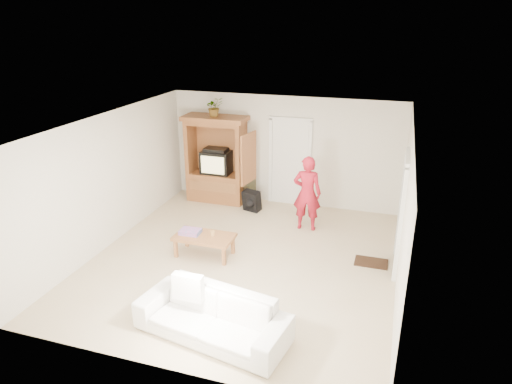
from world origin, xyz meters
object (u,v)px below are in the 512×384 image
man (307,193)px  sofa (212,316)px  armoire (218,165)px  coffee_table (204,238)px

man → sofa: bearing=78.4°
armoire → man: armoire is taller
sofa → coffee_table: size_ratio=1.96×
armoire → man: (2.41, -0.97, -0.10)m
armoire → coffee_table: bearing=-73.4°
armoire → coffee_table: armoire is taller
man → coffee_table: bearing=44.0°
armoire → sofa: armoire is taller
armoire → coffee_table: 2.89m
armoire → sofa: bearing=-69.0°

